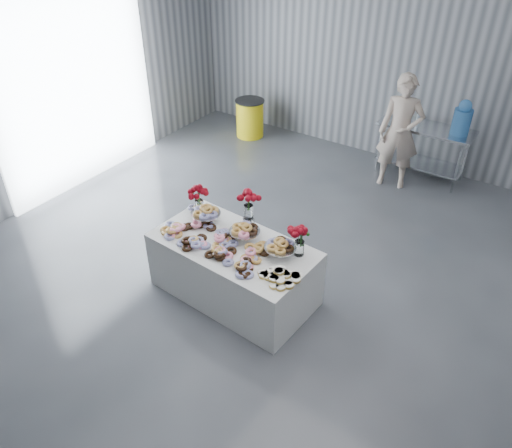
{
  "coord_description": "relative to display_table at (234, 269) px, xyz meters",
  "views": [
    {
      "loc": [
        2.55,
        -3.67,
        4.19
      ],
      "look_at": [
        -0.1,
        0.28,
        0.89
      ],
      "focal_mm": 35.0,
      "sensor_mm": 36.0,
      "label": 1
    }
  ],
  "objects": [
    {
      "name": "water_jug",
      "position": [
        1.37,
        4.13,
        0.77
      ],
      "size": [
        0.28,
        0.28,
        0.55
      ],
      "color": "#418DDE",
      "rests_on": "prep_table"
    },
    {
      "name": "donut_mounds",
      "position": [
        0.0,
        -0.05,
        0.42
      ],
      "size": [
        1.85,
        0.92,
        0.09
      ],
      "primitive_type": null,
      "rotation": [
        0.0,
        0.0,
        -0.07
      ],
      "color": "gold",
      "rests_on": "display_table"
    },
    {
      "name": "danish_pile",
      "position": [
        0.74,
        -0.2,
        0.43
      ],
      "size": [
        0.48,
        0.48,
        0.11
      ],
      "primitive_type": null,
      "color": "white",
      "rests_on": "display_table"
    },
    {
      "name": "ground",
      "position": [
        0.2,
        0.03,
        -0.38
      ],
      "size": [
        9.0,
        9.0,
        0.0
      ],
      "primitive_type": "plane",
      "color": "#383A40",
      "rests_on": "ground"
    },
    {
      "name": "cake_stand_left",
      "position": [
        -0.54,
        0.19,
        0.52
      ],
      "size": [
        0.36,
        0.36,
        0.17
      ],
      "color": "silver",
      "rests_on": "display_table"
    },
    {
      "name": "drink_bottles",
      "position": [
        0.55,
        4.03,
        0.66
      ],
      "size": [
        0.54,
        0.08,
        0.27
      ],
      "primitive_type": null,
      "color": "#268C33",
      "rests_on": "prep_table"
    },
    {
      "name": "cake_stand_mid",
      "position": [
        0.06,
        0.15,
        0.52
      ],
      "size": [
        0.36,
        0.36,
        0.17
      ],
      "color": "silver",
      "rests_on": "display_table"
    },
    {
      "name": "bouquet_left",
      "position": [
        -0.73,
        0.3,
        0.67
      ],
      "size": [
        0.26,
        0.26,
        0.42
      ],
      "color": "white",
      "rests_on": "display_table"
    },
    {
      "name": "prep_table",
      "position": [
        0.87,
        4.13,
        0.24
      ],
      "size": [
        1.5,
        0.6,
        0.9
      ],
      "color": "silver",
      "rests_on": "ground"
    },
    {
      "name": "person",
      "position": [
        0.6,
        3.64,
        0.54
      ],
      "size": [
        0.75,
        0.58,
        1.83
      ],
      "primitive_type": "imported",
      "rotation": [
        0.0,
        0.0,
        0.24
      ],
      "color": "#CC8C93",
      "rests_on": "ground"
    },
    {
      "name": "trash_barrel",
      "position": [
        -2.43,
        3.88,
        -0.01
      ],
      "size": [
        0.57,
        0.57,
        0.72
      ],
      "rotation": [
        0.0,
        0.0,
        0.0
      ],
      "color": "yellow",
      "rests_on": "ground"
    },
    {
      "name": "bouquet_center",
      "position": [
        -0.03,
        0.35,
        0.75
      ],
      "size": [
        0.26,
        0.26,
        0.57
      ],
      "color": "silver",
      "rests_on": "display_table"
    },
    {
      "name": "room_walls",
      "position": [
        -0.07,
        0.1,
        2.26
      ],
      "size": [
        8.04,
        9.04,
        4.02
      ],
      "color": "gray",
      "rests_on": "ground"
    },
    {
      "name": "cake_stand_right",
      "position": [
        0.56,
        0.11,
        0.52
      ],
      "size": [
        0.36,
        0.36,
        0.17
      ],
      "color": "silver",
      "rests_on": "display_table"
    },
    {
      "name": "display_table",
      "position": [
        0.0,
        0.0,
        0.0
      ],
      "size": [
        1.96,
        1.12,
        0.75
      ],
      "primitive_type": "cube",
      "rotation": [
        0.0,
        0.0,
        -0.07
      ],
      "color": "white",
      "rests_on": "ground"
    },
    {
      "name": "bouquet_right",
      "position": [
        0.72,
        0.25,
        0.67
      ],
      "size": [
        0.26,
        0.26,
        0.42
      ],
      "color": "white",
      "rests_on": "display_table"
    }
  ]
}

